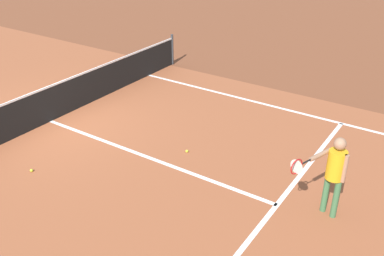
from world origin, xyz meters
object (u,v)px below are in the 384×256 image
at_px(tennis_ball_mid_court, 187,151).
at_px(tennis_ball_near_net, 32,170).
at_px(net, 48,104).
at_px(player_near, 334,169).

height_order(tennis_ball_mid_court, tennis_ball_near_net, same).
distance_m(net, player_near, 7.29).
relative_size(net, player_near, 6.91).
height_order(net, player_near, player_near).
xyz_separation_m(player_near, tennis_ball_near_net, (-2.10, 5.69, -0.95)).
xyz_separation_m(net, player_near, (0.27, -7.26, 0.49)).
height_order(net, tennis_ball_mid_court, net).
height_order(player_near, tennis_ball_mid_court, player_near).
relative_size(player_near, tennis_ball_near_net, 24.06).
distance_m(player_near, tennis_ball_near_net, 6.14).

